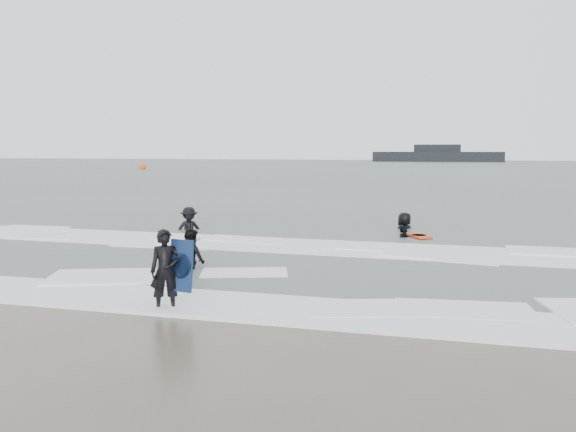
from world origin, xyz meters
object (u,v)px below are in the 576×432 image
(buoy, at_px, (143,167))
(vessel_horizon, at_px, (437,156))
(surfer_breaker, at_px, (189,231))
(surfer_right_far, at_px, (404,230))
(surfer_wading, at_px, (192,270))
(surfer_right_near, at_px, (404,239))
(surfer_centre, at_px, (167,311))

(buoy, xyz_separation_m, vessel_horizon, (42.74, 71.35, 1.20))
(surfer_breaker, distance_m, vessel_horizon, 130.23)
(surfer_right_far, relative_size, buoy, 1.10)
(surfer_wading, bearing_deg, surfer_right_near, -93.34)
(surfer_breaker, xyz_separation_m, vessel_horizon, (6.73, 130.05, 1.62))
(surfer_centre, xyz_separation_m, surfer_breaker, (-4.11, 9.52, 0.00))
(surfer_wading, xyz_separation_m, vessel_horizon, (3.73, 136.17, 1.62))
(surfer_centre, distance_m, surfer_breaker, 10.37)
(surfer_right_near, bearing_deg, buoy, -110.65)
(buoy, distance_m, vessel_horizon, 83.18)
(surfer_right_near, relative_size, vessel_horizon, 0.05)
(vessel_horizon, bearing_deg, surfer_centre, -91.08)
(surfer_centre, relative_size, surfer_right_near, 0.97)
(surfer_wading, distance_m, buoy, 75.65)
(surfer_breaker, relative_size, surfer_right_far, 0.96)
(surfer_wading, distance_m, surfer_right_far, 9.77)
(surfer_centre, relative_size, vessel_horizon, 0.05)
(surfer_breaker, distance_m, buoy, 68.87)
(surfer_wading, bearing_deg, vessel_horizon, -58.83)
(surfer_centre, bearing_deg, surfer_wading, 79.78)
(surfer_centre, distance_m, vessel_horizon, 139.61)
(surfer_breaker, bearing_deg, surfer_right_far, -16.03)
(surfer_centre, bearing_deg, vessel_horizon, 60.68)
(surfer_wading, height_order, surfer_right_far, surfer_right_far)
(surfer_right_far, distance_m, vessel_horizon, 127.56)
(surfer_wading, distance_m, vessel_horizon, 136.23)
(surfer_centre, xyz_separation_m, surfer_right_near, (3.62, 9.90, 0.00))
(surfer_wading, bearing_deg, surfer_breaker, -31.12)
(surfer_breaker, bearing_deg, surfer_centre, -100.87)
(buoy, bearing_deg, surfer_right_far, -52.19)
(surfer_wading, relative_size, surfer_right_near, 1.00)
(surfer_right_near, distance_m, buoy, 72.90)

